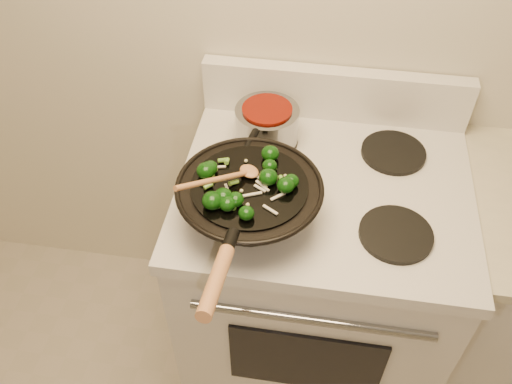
# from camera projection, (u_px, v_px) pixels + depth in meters

# --- Properties ---
(stove) EXTENTS (0.78, 0.67, 1.08)m
(stove) POSITION_uv_depth(u_px,v_px,m) (313.00, 280.00, 1.77)
(stove) COLOR white
(stove) RESTS_ON ground
(wok) EXTENTS (0.35, 0.59, 0.20)m
(wok) POSITION_uv_depth(u_px,v_px,m) (249.00, 200.00, 1.30)
(wok) COLOR black
(wok) RESTS_ON stove
(stirfry) EXTENTS (0.24, 0.24, 0.04)m
(stirfry) POSITION_uv_depth(u_px,v_px,m) (240.00, 184.00, 1.25)
(stirfry) COLOR black
(stirfry) RESTS_ON wok
(wooden_spoon) EXTENTS (0.17, 0.20, 0.10)m
(wooden_spoon) POSITION_uv_depth(u_px,v_px,m) (229.00, 176.00, 1.24)
(wooden_spoon) COLOR #B77748
(wooden_spoon) RESTS_ON wok
(saucepan) EXTENTS (0.18, 0.29, 0.11)m
(saucepan) POSITION_uv_depth(u_px,v_px,m) (267.00, 124.00, 1.51)
(saucepan) COLOR gray
(saucepan) RESTS_ON stove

